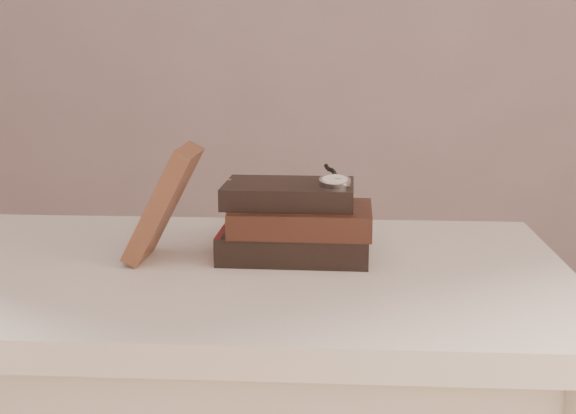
{
  "coord_description": "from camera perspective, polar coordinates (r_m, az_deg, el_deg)",
  "views": [
    {
      "loc": [
        0.17,
        -0.72,
        1.07
      ],
      "look_at": [
        0.09,
        0.41,
        0.82
      ],
      "focal_mm": 48.31,
      "sensor_mm": 36.0,
      "label": 1
    }
  ],
  "objects": [
    {
      "name": "book_stack",
      "position": [
        1.16,
        0.56,
        -1.15
      ],
      "size": [
        0.23,
        0.16,
        0.11
      ],
      "color": "black",
      "rests_on": "table"
    },
    {
      "name": "pocket_watch",
      "position": [
        1.13,
        3.44,
        1.97
      ],
      "size": [
        0.05,
        0.15,
        0.02
      ],
      "color": "silver",
      "rests_on": "book_stack"
    },
    {
      "name": "journal",
      "position": [
        1.15,
        -9.14,
        0.3
      ],
      "size": [
        0.11,
        0.11,
        0.17
      ],
      "primitive_type": "cube",
      "rotation": [
        0.0,
        0.48,
        -0.01
      ],
      "color": "#46271B",
      "rests_on": "table"
    },
    {
      "name": "table",
      "position": [
        1.16,
        -4.87,
        -8.64
      ],
      "size": [
        1.0,
        0.6,
        0.75
      ],
      "color": "silver",
      "rests_on": "ground"
    },
    {
      "name": "eyeglasses",
      "position": [
        1.23,
        -2.84,
        0.23
      ],
      "size": [
        0.09,
        0.11,
        0.04
      ],
      "color": "silver",
      "rests_on": "book_stack"
    }
  ]
}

